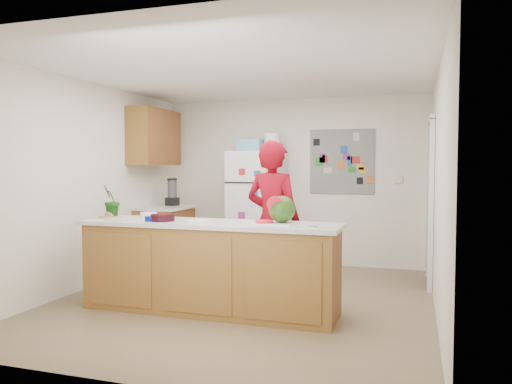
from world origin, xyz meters
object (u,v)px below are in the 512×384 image
(watermelon, at_px, (282,209))
(refrigerator, at_px, (257,209))
(person, at_px, (273,221))
(cherry_bowl, at_px, (163,218))

(watermelon, bearing_deg, refrigerator, 113.27)
(person, xyz_separation_m, watermelon, (0.23, -0.51, 0.18))
(person, height_order, watermelon, person)
(refrigerator, xyz_separation_m, person, (0.76, -1.80, 0.03))
(watermelon, bearing_deg, person, 114.85)
(person, bearing_deg, cherry_bowl, 47.06)
(refrigerator, relative_size, watermelon, 6.48)
(refrigerator, xyz_separation_m, watermelon, (0.99, -2.31, 0.21))
(person, xyz_separation_m, cherry_bowl, (-1.00, -0.65, 0.07))
(watermelon, height_order, cherry_bowl, watermelon)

